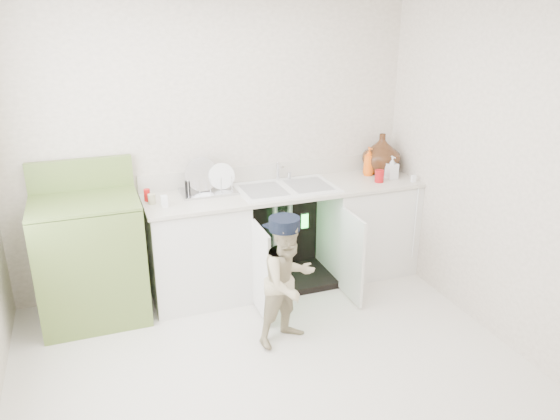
% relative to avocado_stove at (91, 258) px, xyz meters
% --- Properties ---
extents(ground, '(3.50, 3.50, 0.00)m').
position_rel_avocado_stove_xyz_m(ground, '(1.10, -1.18, -0.51)').
color(ground, silver).
rests_on(ground, ground).
extents(room_shell, '(6.00, 5.50, 1.26)m').
position_rel_avocado_stove_xyz_m(room_shell, '(1.10, -1.18, 0.74)').
color(room_shell, silver).
rests_on(room_shell, ground).
extents(counter_run, '(2.44, 1.02, 1.27)m').
position_rel_avocado_stove_xyz_m(counter_run, '(1.70, 0.03, -0.03)').
color(counter_run, white).
rests_on(counter_run, ground).
extents(avocado_stove, '(0.80, 0.65, 1.25)m').
position_rel_avocado_stove_xyz_m(avocado_stove, '(0.00, 0.00, 0.00)').
color(avocado_stove, olive).
rests_on(avocado_stove, ground).
extents(repair_worker, '(0.67, 0.80, 0.99)m').
position_rel_avocado_stove_xyz_m(repair_worker, '(1.34, -0.86, -0.01)').
color(repair_worker, tan).
rests_on(repair_worker, ground).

